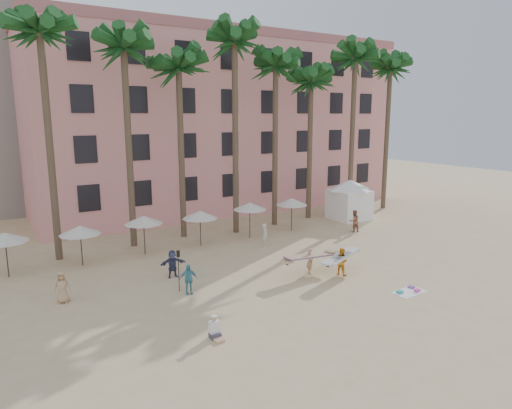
{
  "coord_description": "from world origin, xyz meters",
  "views": [
    {
      "loc": [
        -14.1,
        -15.89,
        9.1
      ],
      "look_at": [
        -0.45,
        6.0,
        4.0
      ],
      "focal_mm": 32.0,
      "sensor_mm": 36.0,
      "label": 1
    }
  ],
  "objects": [
    {
      "name": "palm_row",
      "position": [
        0.51,
        15.0,
        12.97
      ],
      "size": [
        44.4,
        5.4,
        16.3
      ],
      "color": "brown",
      "rests_on": "ground"
    },
    {
      "name": "seated_man",
      "position": [
        -6.31,
        -0.2,
        0.34
      ],
      "size": [
        0.43,
        0.75,
        0.97
      ],
      "color": "#3F3F4C",
      "rests_on": "ground"
    },
    {
      "name": "carrier_yellow",
      "position": [
        1.9,
        3.86,
        0.92
      ],
      "size": [
        3.5,
        0.97,
        1.57
      ],
      "color": "tan",
      "rests_on": "ground"
    },
    {
      "name": "beach_towel",
      "position": [
        4.59,
        -1.06,
        0.03
      ],
      "size": [
        1.86,
        1.12,
        0.14
      ],
      "color": "white",
      "rests_on": "ground"
    },
    {
      "name": "cabana",
      "position": [
        13.75,
        13.21,
        2.07
      ],
      "size": [
        4.65,
        4.65,
        3.5
      ],
      "color": "white",
      "rests_on": "ground"
    },
    {
      "name": "paddle",
      "position": [
        -5.58,
        5.38,
        1.41
      ],
      "size": [
        0.18,
        0.04,
        2.23
      ],
      "color": "black",
      "rests_on": "ground"
    },
    {
      "name": "umbrella_row",
      "position": [
        -3.0,
        12.5,
        2.33
      ],
      "size": [
        22.5,
        2.7,
        2.73
      ],
      "color": "#332B23",
      "rests_on": "ground"
    },
    {
      "name": "pink_hotel",
      "position": [
        7.0,
        26.0,
        8.0
      ],
      "size": [
        35.0,
        14.0,
        16.0
      ],
      "primitive_type": "cube",
      "color": "#E09188",
      "rests_on": "ground"
    },
    {
      "name": "beachgoers",
      "position": [
        -0.98,
        7.85,
        0.82
      ],
      "size": [
        22.82,
        5.69,
        1.76
      ],
      "color": "beige",
      "rests_on": "ground"
    },
    {
      "name": "ground",
      "position": [
        0.0,
        0.0,
        0.0
      ],
      "size": [
        120.0,
        120.0,
        0.0
      ],
      "primitive_type": "plane",
      "color": "#D1B789",
      "rests_on": "ground"
    },
    {
      "name": "carrier_white",
      "position": [
        3.37,
        2.82,
        0.87
      ],
      "size": [
        3.25,
        1.79,
        1.59
      ],
      "color": "orange",
      "rests_on": "ground"
    }
  ]
}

